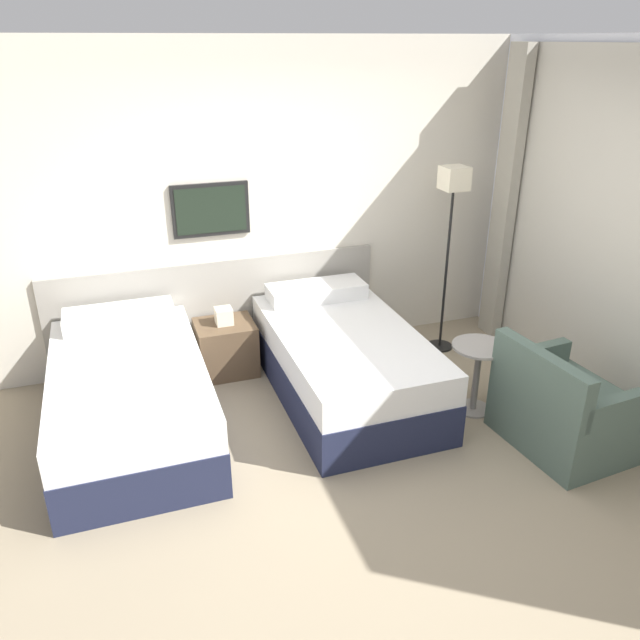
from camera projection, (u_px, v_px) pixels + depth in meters
The scene contains 8 objects.
ground_plane at pixel (367, 471), 4.21m from camera, with size 16.00×16.00×0.00m, color gray.
wall_headboard at pixel (276, 212), 5.39m from camera, with size 10.00×0.10×2.70m.
bed_near_door at pixel (131, 396), 4.52m from camera, with size 1.07×1.90×0.70m.
bed_near_window at pixel (344, 361), 5.02m from camera, with size 1.07×1.90×0.70m.
nightstand at pixel (226, 347), 5.38m from camera, with size 0.49×0.43×0.60m.
floor_lamp at pixel (452, 204), 5.34m from camera, with size 0.24×0.24×1.69m.
side_table at pixel (478, 366), 4.75m from camera, with size 0.42×0.42×0.56m.
armchair at pixel (564, 411), 4.39m from camera, with size 0.80×0.92×0.79m.
Camera 1 is at (-1.42, -3.12, 2.67)m, focal length 35.00 mm.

